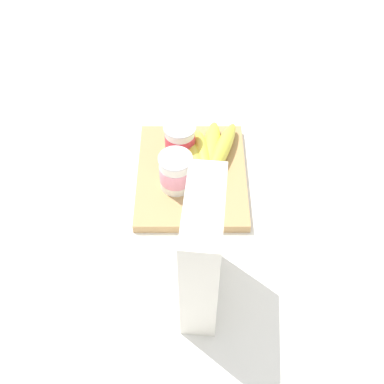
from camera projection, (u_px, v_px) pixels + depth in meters
ground_plane at (192, 178)px, 1.10m from camera, size 2.40×2.40×0.00m
cutting_board at (192, 175)px, 1.09m from camera, size 0.30×0.24×0.02m
cereal_box at (203, 253)px, 0.81m from camera, size 0.18×0.08×0.27m
yogurt_cup_front at (176, 172)px, 1.02m from camera, size 0.07×0.07×0.09m
yogurt_cup_back at (180, 140)px, 1.09m from camera, size 0.07×0.07×0.08m
banana_bunch at (208, 152)px, 1.09m from camera, size 0.19×0.16×0.04m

